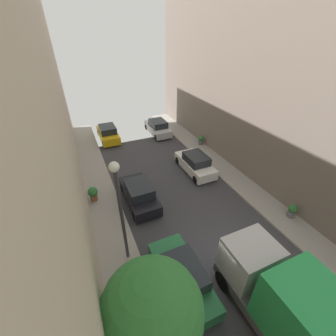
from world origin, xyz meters
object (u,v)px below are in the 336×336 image
object	(u,v)px
parked_car_right_2	(158,128)
potted_plant_2	(201,140)
delivery_truck	(302,321)
street_tree_0	(152,311)
parked_car_left_3	(139,194)
potted_plant_0	(292,211)
potted_plant_1	(93,193)
parked_car_left_2	(182,277)
parked_car_right_1	(195,164)
parked_car_left_4	(108,133)
lamp_post	(119,201)

from	to	relation	value
parked_car_right_2	potted_plant_2	distance (m)	5.32
delivery_truck	potted_plant_2	world-z (taller)	delivery_truck
street_tree_0	parked_car_left_3	bearing A→B (deg)	75.98
parked_car_left_3	potted_plant_0	distance (m)	9.76
delivery_truck	potted_plant_1	world-z (taller)	delivery_truck
delivery_truck	potted_plant_1	distance (m)	12.64
parked_car_left_2	delivery_truck	size ratio (longest dim) A/B	0.64
potted_plant_2	potted_plant_0	bearing A→B (deg)	-90.37
parked_car_right_1	potted_plant_0	distance (m)	7.67
parked_car_left_2	parked_car_left_4	world-z (taller)	same
delivery_truck	lamp_post	size ratio (longest dim) A/B	1.15
potted_plant_1	parked_car_left_4	bearing A→B (deg)	73.41
delivery_truck	street_tree_0	distance (m)	5.54
parked_car_left_4	potted_plant_2	bearing A→B (deg)	-31.78
parked_car_left_2	parked_car_left_4	distance (m)	17.26
street_tree_0	parked_car_right_1	bearing A→B (deg)	54.24
potted_plant_1	potted_plant_2	size ratio (longest dim) A/B	1.16
parked_car_right_2	parked_car_left_4	bearing A→B (deg)	173.07
delivery_truck	potted_plant_0	bearing A→B (deg)	40.61
parked_car_left_3	lamp_post	xyz separation A→B (m)	(-1.90, -3.94, 3.18)
potted_plant_1	lamp_post	world-z (taller)	lamp_post
parked_car_right_1	lamp_post	xyz separation A→B (m)	(-7.30, -5.79, 3.18)
parked_car_right_2	potted_plant_1	bearing A→B (deg)	-132.82
parked_car_left_3	parked_car_right_1	size ratio (longest dim) A/B	1.00
parked_car_right_2	parked_car_left_3	bearing A→B (deg)	-117.88
parked_car_left_4	lamp_post	world-z (taller)	lamp_post
delivery_truck	parked_car_right_1	bearing A→B (deg)	77.18
parked_car_left_3	potted_plant_0	size ratio (longest dim) A/B	4.62
street_tree_0	lamp_post	world-z (taller)	lamp_post
parked_car_left_2	delivery_truck	bearing A→B (deg)	-53.22
parked_car_left_3	parked_car_left_4	size ratio (longest dim) A/B	1.00
parked_car_left_2	potted_plant_2	world-z (taller)	parked_car_left_2
street_tree_0	parked_car_right_2	bearing A→B (deg)	68.15
potted_plant_1	parked_car_left_2	bearing A→B (deg)	-69.69
parked_car_left_4	potted_plant_0	world-z (taller)	parked_car_left_4
parked_car_right_2	potted_plant_0	bearing A→B (deg)	-79.73
parked_car_right_1	delivery_truck	size ratio (longest dim) A/B	0.64
street_tree_0	potted_plant_0	distance (m)	11.42
potted_plant_1	lamp_post	xyz separation A→B (m)	(0.95, -5.24, 3.17)
delivery_truck	potted_plant_2	distance (m)	16.74
parked_car_left_4	potted_plant_0	distance (m)	18.11
lamp_post	delivery_truck	bearing A→B (deg)	-52.85
parked_car_left_3	parked_car_right_1	world-z (taller)	same
parked_car_left_3	potted_plant_1	distance (m)	3.13
street_tree_0	potted_plant_1	world-z (taller)	street_tree_0
parked_car_left_3	parked_car_right_2	bearing A→B (deg)	62.12
parked_car_left_4	potted_plant_0	size ratio (longest dim) A/B	4.62
parked_car_right_1	potted_plant_2	world-z (taller)	parked_car_right_1
parked_car_right_1	potted_plant_2	size ratio (longest dim) A/B	4.68
street_tree_0	potted_plant_0	bearing A→B (deg)	17.92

